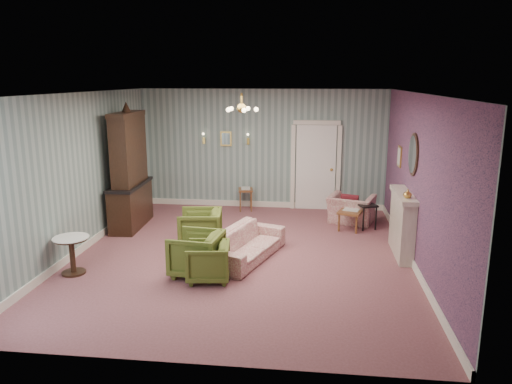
# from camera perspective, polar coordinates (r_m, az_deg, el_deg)

# --- Properties ---
(floor) EXTENTS (7.00, 7.00, 0.00)m
(floor) POSITION_cam_1_polar(r_m,az_deg,el_deg) (8.99, -1.58, -7.39)
(floor) COLOR #854D53
(floor) RESTS_ON ground
(ceiling) EXTENTS (7.00, 7.00, 0.00)m
(ceiling) POSITION_cam_1_polar(r_m,az_deg,el_deg) (8.42, -1.70, 11.42)
(ceiling) COLOR white
(ceiling) RESTS_ON ground
(wall_back) EXTENTS (6.00, 0.00, 6.00)m
(wall_back) POSITION_cam_1_polar(r_m,az_deg,el_deg) (12.01, 0.77, 4.99)
(wall_back) COLOR slate
(wall_back) RESTS_ON ground
(wall_front) EXTENTS (6.00, 0.00, 6.00)m
(wall_front) POSITION_cam_1_polar(r_m,az_deg,el_deg) (5.26, -7.15, -5.81)
(wall_front) COLOR slate
(wall_front) RESTS_ON ground
(wall_left) EXTENTS (0.00, 7.00, 7.00)m
(wall_left) POSITION_cam_1_polar(r_m,az_deg,el_deg) (9.49, -19.87, 2.02)
(wall_left) COLOR slate
(wall_left) RESTS_ON ground
(wall_right) EXTENTS (0.00, 7.00, 7.00)m
(wall_right) POSITION_cam_1_polar(r_m,az_deg,el_deg) (8.69, 18.35, 1.17)
(wall_right) COLOR slate
(wall_right) RESTS_ON ground
(wall_right_floral) EXTENTS (0.00, 7.00, 7.00)m
(wall_right_floral) POSITION_cam_1_polar(r_m,az_deg,el_deg) (8.68, 18.26, 1.17)
(wall_right_floral) COLOR #A95475
(wall_right_floral) RESTS_ON ground
(door) EXTENTS (1.12, 0.12, 2.16)m
(door) POSITION_cam_1_polar(r_m,az_deg,el_deg) (11.97, 6.96, 3.07)
(door) COLOR white
(door) RESTS_ON floor
(olive_chair_a) EXTENTS (0.70, 0.73, 0.68)m
(olive_chair_a) POSITION_cam_1_polar(r_m,az_deg,el_deg) (7.87, -5.63, -7.85)
(olive_chair_a) COLOR #536021
(olive_chair_a) RESTS_ON floor
(olive_chair_b) EXTENTS (0.81, 0.85, 0.79)m
(olive_chair_b) POSITION_cam_1_polar(r_m,az_deg,el_deg) (8.08, -6.95, -6.89)
(olive_chair_b) COLOR #536021
(olive_chair_b) RESTS_ON floor
(olive_chair_c) EXTENTS (0.82, 0.86, 0.80)m
(olive_chair_c) POSITION_cam_1_polar(r_m,az_deg,el_deg) (9.38, -6.52, -4.02)
(olive_chair_c) COLOR #536021
(olive_chair_c) RESTS_ON floor
(sofa_chintz) EXTENTS (1.12, 1.98, 0.74)m
(sofa_chintz) POSITION_cam_1_polar(r_m,az_deg,el_deg) (8.72, -1.14, -5.44)
(sofa_chintz) COLOR #963C4A
(sofa_chintz) RESTS_ON floor
(wingback_chair) EXTENTS (1.10, 0.88, 0.83)m
(wingback_chair) POSITION_cam_1_polar(r_m,az_deg,el_deg) (11.06, 11.04, -1.44)
(wingback_chair) COLOR #963C4A
(wingback_chair) RESTS_ON floor
(dresser) EXTENTS (0.60, 1.59, 2.62)m
(dresser) POSITION_cam_1_polar(r_m,az_deg,el_deg) (10.74, -14.58, 2.83)
(dresser) COLOR black
(dresser) RESTS_ON floor
(fireplace) EXTENTS (0.30, 1.40, 1.16)m
(fireplace) POSITION_cam_1_polar(r_m,az_deg,el_deg) (9.25, 16.63, -3.58)
(fireplace) COLOR beige
(fireplace) RESTS_ON floor
(mantel_vase) EXTENTS (0.15, 0.15, 0.15)m
(mantel_vase) POSITION_cam_1_polar(r_m,az_deg,el_deg) (8.70, 17.22, -0.20)
(mantel_vase) COLOR gold
(mantel_vase) RESTS_ON fireplace
(oval_mirror) EXTENTS (0.04, 0.76, 0.84)m
(oval_mirror) POSITION_cam_1_polar(r_m,az_deg,el_deg) (9.00, 17.79, 4.19)
(oval_mirror) COLOR white
(oval_mirror) RESTS_ON wall_right
(framed_print) EXTENTS (0.04, 0.34, 0.42)m
(framed_print) POSITION_cam_1_polar(r_m,az_deg,el_deg) (10.35, 16.36, 3.98)
(framed_print) COLOR gold
(framed_print) RESTS_ON wall_right
(coffee_table) EXTENTS (0.69, 0.93, 0.42)m
(coffee_table) POSITION_cam_1_polar(r_m,az_deg,el_deg) (10.72, 11.07, -3.03)
(coffee_table) COLOR brown
(coffee_table) RESTS_ON floor
(side_table_black) EXTENTS (0.47, 0.47, 0.54)m
(side_table_black) POSITION_cam_1_polar(r_m,az_deg,el_deg) (10.71, 12.74, -2.81)
(side_table_black) COLOR black
(side_table_black) RESTS_ON floor
(pedestal_table) EXTENTS (0.59, 0.59, 0.63)m
(pedestal_table) POSITION_cam_1_polar(r_m,az_deg,el_deg) (8.63, -20.59, -6.91)
(pedestal_table) COLOR black
(pedestal_table) RESTS_ON floor
(nesting_table) EXTENTS (0.41, 0.49, 0.57)m
(nesting_table) POSITION_cam_1_polar(r_m,az_deg,el_deg) (11.94, -1.21, -0.76)
(nesting_table) COLOR brown
(nesting_table) RESTS_ON floor
(gilt_mirror_back) EXTENTS (0.28, 0.06, 0.36)m
(gilt_mirror_back) POSITION_cam_1_polar(r_m,az_deg,el_deg) (12.07, -3.52, 6.20)
(gilt_mirror_back) COLOR gold
(gilt_mirror_back) RESTS_ON wall_back
(sconce_left) EXTENTS (0.16, 0.12, 0.30)m
(sconce_left) POSITION_cam_1_polar(r_m,az_deg,el_deg) (12.16, -6.10, 6.20)
(sconce_left) COLOR gold
(sconce_left) RESTS_ON wall_back
(sconce_right) EXTENTS (0.16, 0.12, 0.30)m
(sconce_right) POSITION_cam_1_polar(r_m,az_deg,el_deg) (11.96, -0.93, 6.16)
(sconce_right) COLOR gold
(sconce_right) RESTS_ON wall_back
(chandelier) EXTENTS (0.56, 0.56, 0.36)m
(chandelier) POSITION_cam_1_polar(r_m,az_deg,el_deg) (8.44, -1.69, 9.59)
(chandelier) COLOR gold
(chandelier) RESTS_ON ceiling
(burgundy_cushion) EXTENTS (0.41, 0.28, 0.39)m
(burgundy_cushion) POSITION_cam_1_polar(r_m,az_deg,el_deg) (10.90, 10.84, -1.30)
(burgundy_cushion) COLOR maroon
(burgundy_cushion) RESTS_ON wingback_chair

